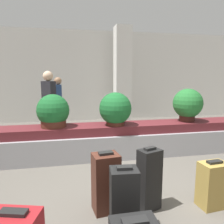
% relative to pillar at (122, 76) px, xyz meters
% --- Properties ---
extents(ground_plane, '(18.00, 18.00, 0.00)m').
position_rel_pillar_xyz_m(ground_plane, '(-0.93, -4.64, -1.60)').
color(ground_plane, '#59544C').
extents(back_wall, '(18.00, 0.06, 3.20)m').
position_rel_pillar_xyz_m(back_wall, '(-0.93, 0.86, 0.00)').
color(back_wall, silver).
rests_on(back_wall, ground_plane).
extents(carousel, '(7.70, 0.74, 0.64)m').
position_rel_pillar_xyz_m(carousel, '(-0.93, -2.94, -1.29)').
color(carousel, '#9E9EA3').
rests_on(carousel, ground_plane).
extents(pillar, '(0.51, 0.51, 3.20)m').
position_rel_pillar_xyz_m(pillar, '(0.00, 0.00, 0.00)').
color(pillar, silver).
rests_on(pillar, ground_plane).
extents(suitcase_2, '(0.35, 0.26, 0.59)m').
position_rel_pillar_xyz_m(suitcase_2, '(-0.07, -4.94, -1.32)').
color(suitcase_2, '#A3843D').
rests_on(suitcase_2, ground_plane).
extents(suitcase_4, '(0.33, 0.29, 0.73)m').
position_rel_pillar_xyz_m(suitcase_4, '(-1.37, -4.77, -1.25)').
color(suitcase_4, '#472319').
rests_on(suitcase_4, ground_plane).
extents(suitcase_6, '(0.31, 0.26, 0.77)m').
position_rel_pillar_xyz_m(suitcase_6, '(-0.85, -4.82, -1.22)').
color(suitcase_6, black).
rests_on(suitcase_6, ground_plane).
extents(suitcase_8, '(0.29, 0.25, 0.73)m').
position_rel_pillar_xyz_m(suitcase_8, '(-1.26, -5.20, -1.25)').
color(suitcase_8, black).
rests_on(suitcase_8, ground_plane).
extents(potted_plant_0, '(0.61, 0.61, 0.62)m').
position_rel_pillar_xyz_m(potted_plant_0, '(-2.07, -2.95, -0.67)').
color(potted_plant_0, '#4C2319').
rests_on(potted_plant_0, carousel).
extents(potted_plant_1, '(0.63, 0.63, 0.70)m').
position_rel_pillar_xyz_m(potted_plant_1, '(0.71, -2.94, -0.59)').
color(potted_plant_1, '#381914').
rests_on(potted_plant_1, carousel).
extents(potted_plant_2, '(0.63, 0.63, 0.65)m').
position_rel_pillar_xyz_m(potted_plant_2, '(-0.88, -3.02, -0.64)').
color(potted_plant_2, '#4C2319').
rests_on(potted_plant_2, carousel).
extents(traveler_0, '(0.31, 0.34, 1.57)m').
position_rel_pillar_xyz_m(traveler_0, '(-2.07, -0.44, -0.67)').
color(traveler_0, '#282833').
rests_on(traveler_0, ground_plane).
extents(traveler_1, '(0.36, 0.35, 1.73)m').
position_rel_pillar_xyz_m(traveler_1, '(-2.25, -1.65, -0.56)').
color(traveler_1, '#282833').
rests_on(traveler_1, ground_plane).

